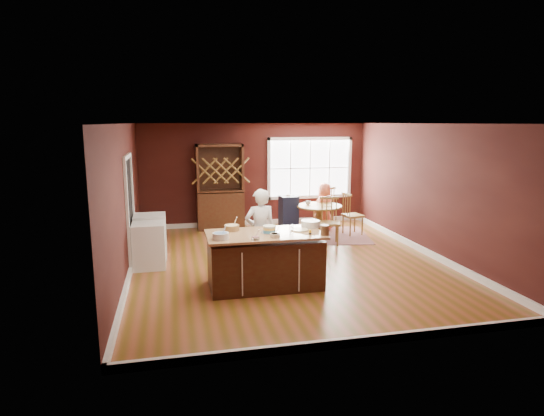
% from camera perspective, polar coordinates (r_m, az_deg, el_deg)
% --- Properties ---
extents(room_shell, '(7.00, 7.00, 7.00)m').
position_cam_1_polar(room_shell, '(8.71, 2.05, 1.63)').
color(room_shell, brown).
rests_on(room_shell, ground).
extents(window, '(2.36, 0.10, 1.66)m').
position_cam_1_polar(window, '(12.41, 4.77, 5.02)').
color(window, white).
rests_on(window, room_shell).
extents(doorway, '(0.08, 1.26, 2.13)m').
position_cam_1_polar(doorway, '(9.12, -17.34, -0.51)').
color(doorway, white).
rests_on(doorway, room_shell).
extents(kitchen_island, '(1.92, 1.01, 0.92)m').
position_cam_1_polar(kitchen_island, '(7.64, -0.90, -6.68)').
color(kitchen_island, '#3A160D').
rests_on(kitchen_island, ground).
extents(dining_table, '(1.09, 1.09, 0.75)m').
position_cam_1_polar(dining_table, '(11.05, 5.93, -0.77)').
color(dining_table, brown).
rests_on(dining_table, ground).
extents(baker, '(0.59, 0.41, 1.56)m').
position_cam_1_polar(baker, '(8.24, -1.49, -2.93)').
color(baker, silver).
rests_on(baker, ground).
extents(layer_cake, '(0.30, 0.30, 0.12)m').
position_cam_1_polar(layer_cake, '(7.52, -0.31, -2.70)').
color(layer_cake, white).
rests_on(layer_cake, kitchen_island).
extents(bowl_blue, '(0.26, 0.26, 0.10)m').
position_cam_1_polar(bowl_blue, '(7.18, -6.46, -3.50)').
color(bowl_blue, white).
rests_on(bowl_blue, kitchen_island).
extents(bowl_yellow, '(0.26, 0.26, 0.10)m').
position_cam_1_polar(bowl_yellow, '(7.71, -5.08, -2.49)').
color(bowl_yellow, brown).
rests_on(bowl_yellow, kitchen_island).
extents(bowl_pink, '(0.13, 0.13, 0.05)m').
position_cam_1_polar(bowl_pink, '(7.10, -2.10, -3.81)').
color(bowl_pink, silver).
rests_on(bowl_pink, kitchen_island).
extents(bowl_olive, '(0.16, 0.16, 0.06)m').
position_cam_1_polar(bowl_olive, '(7.24, 0.38, -3.46)').
color(bowl_olive, beige).
rests_on(bowl_olive, kitchen_island).
extents(drinking_glass, '(0.07, 0.07, 0.13)m').
position_cam_1_polar(drinking_glass, '(7.50, 2.45, -2.69)').
color(drinking_glass, silver).
rests_on(drinking_glass, kitchen_island).
extents(dinner_plate, '(0.29, 0.29, 0.02)m').
position_cam_1_polar(dinner_plate, '(7.72, 3.47, -2.74)').
color(dinner_plate, white).
rests_on(dinner_plate, kitchen_island).
extents(white_tub, '(0.33, 0.33, 0.11)m').
position_cam_1_polar(white_tub, '(7.98, 4.86, -1.97)').
color(white_tub, white).
rests_on(white_tub, kitchen_island).
extents(stoneware_crock, '(0.14, 0.14, 0.17)m').
position_cam_1_polar(stoneware_crock, '(7.42, 6.63, -2.76)').
color(stoneware_crock, brown).
rests_on(stoneware_crock, kitchen_island).
extents(toy_figurine, '(0.05, 0.05, 0.08)m').
position_cam_1_polar(toy_figurine, '(7.44, 4.80, -3.03)').
color(toy_figurine, yellow).
rests_on(toy_figurine, kitchen_island).
extents(rug, '(2.64, 2.22, 0.01)m').
position_cam_1_polar(rug, '(11.17, 5.88, -3.43)').
color(rug, brown).
rests_on(rug, ground).
extents(chair_east, '(0.49, 0.51, 1.05)m').
position_cam_1_polar(chair_east, '(11.28, 10.12, -0.68)').
color(chair_east, brown).
rests_on(chair_east, ground).
extents(chair_south, '(0.55, 0.53, 1.08)m').
position_cam_1_polar(chair_south, '(10.30, 7.24, -1.62)').
color(chair_south, olive).
rests_on(chair_south, ground).
extents(chair_north, '(0.63, 0.62, 1.09)m').
position_cam_1_polar(chair_north, '(11.94, 6.51, 0.15)').
color(chair_north, olive).
rests_on(chair_north, ground).
extents(seated_woman, '(0.71, 0.66, 1.22)m').
position_cam_1_polar(seated_woman, '(11.59, 6.62, 0.14)').
color(seated_woman, '#D86347').
rests_on(seated_woman, ground).
extents(high_chair, '(0.43, 0.43, 1.00)m').
position_cam_1_polar(high_chair, '(11.11, 2.08, -0.82)').
color(high_chair, '#1A2034').
rests_on(high_chair, ground).
extents(toddler, '(0.18, 0.14, 0.26)m').
position_cam_1_polar(toddler, '(11.12, 1.72, 0.80)').
color(toddler, '#8CA5BF').
rests_on(toddler, high_chair).
extents(table_plate, '(0.19, 0.19, 0.01)m').
position_cam_1_polar(table_plate, '(11.01, 7.06, 0.34)').
color(table_plate, beige).
rests_on(table_plate, dining_table).
extents(table_cup, '(0.13, 0.13, 0.10)m').
position_cam_1_polar(table_cup, '(11.05, 4.54, 0.66)').
color(table_cup, silver).
rests_on(table_cup, dining_table).
extents(hutch, '(1.19, 0.50, 2.18)m').
position_cam_1_polar(hutch, '(11.72, -6.53, 2.64)').
color(hutch, black).
rests_on(hutch, ground).
extents(washer, '(0.59, 0.57, 0.86)m').
position_cam_1_polar(washer, '(8.92, -15.17, -4.57)').
color(washer, white).
rests_on(washer, ground).
extents(dryer, '(0.62, 0.60, 0.90)m').
position_cam_1_polar(dryer, '(9.53, -15.01, -3.47)').
color(dryer, silver).
rests_on(dryer, ground).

